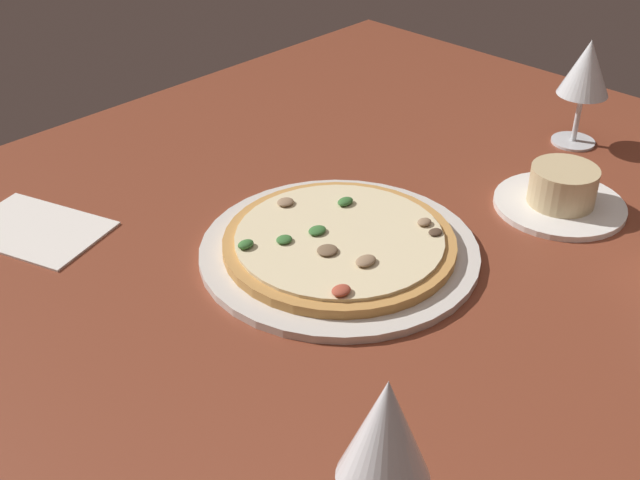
{
  "coord_description": "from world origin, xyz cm",
  "views": [
    {
      "loc": [
        53.22,
        54.68,
        57.56
      ],
      "look_at": [
        -2.69,
        0.58,
        7.0
      ],
      "focal_mm": 45.1,
      "sensor_mm": 36.0,
      "label": 1
    }
  ],
  "objects_px": {
    "wine_glass_far": "(385,437)",
    "wine_glass_near": "(586,71)",
    "ramekin_on_saucer": "(562,193)",
    "paper_menu": "(35,230)",
    "pizza_main": "(339,246)"
  },
  "relations": [
    {
      "from": "wine_glass_near",
      "to": "wine_glass_far",
      "type": "bearing_deg",
      "value": 18.32
    },
    {
      "from": "ramekin_on_saucer",
      "to": "wine_glass_near",
      "type": "relative_size",
      "value": 1.07
    },
    {
      "from": "pizza_main",
      "to": "wine_glass_far",
      "type": "bearing_deg",
      "value": 47.43
    },
    {
      "from": "wine_glass_far",
      "to": "wine_glass_near",
      "type": "relative_size",
      "value": 1.03
    },
    {
      "from": "pizza_main",
      "to": "paper_menu",
      "type": "height_order",
      "value": "pizza_main"
    },
    {
      "from": "wine_glass_far",
      "to": "paper_menu",
      "type": "xyz_separation_m",
      "value": [
        -0.04,
        -0.6,
        -0.11
      ]
    },
    {
      "from": "pizza_main",
      "to": "wine_glass_far",
      "type": "height_order",
      "value": "wine_glass_far"
    },
    {
      "from": "ramekin_on_saucer",
      "to": "paper_menu",
      "type": "bearing_deg",
      "value": -41.05
    },
    {
      "from": "ramekin_on_saucer",
      "to": "paper_menu",
      "type": "relative_size",
      "value": 0.98
    },
    {
      "from": "wine_glass_far",
      "to": "paper_menu",
      "type": "height_order",
      "value": "wine_glass_far"
    },
    {
      "from": "wine_glass_far",
      "to": "paper_menu",
      "type": "distance_m",
      "value": 0.61
    },
    {
      "from": "pizza_main",
      "to": "wine_glass_near",
      "type": "distance_m",
      "value": 0.48
    },
    {
      "from": "ramekin_on_saucer",
      "to": "paper_menu",
      "type": "distance_m",
      "value": 0.67
    },
    {
      "from": "pizza_main",
      "to": "wine_glass_near",
      "type": "height_order",
      "value": "wine_glass_near"
    },
    {
      "from": "pizza_main",
      "to": "wine_glass_near",
      "type": "relative_size",
      "value": 2.09
    }
  ]
}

